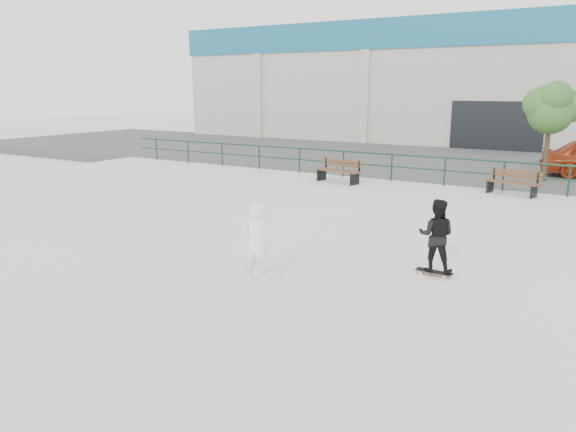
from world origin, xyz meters
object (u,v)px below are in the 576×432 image
Objects in this scene: tree at (552,106)px; seated_skater at (256,244)px; bench_left at (339,171)px; bench_right at (513,183)px; standing_skater at (436,236)px; skateboard at (434,272)px.

tree is 14.51m from seated_skater.
tree reaches higher than bench_left.
bench_left is at bearing -160.70° from bench_right.
bench_left is 1.07× the size of bench_right.
seated_skater reaches higher than bench_right.
bench_left is 6.00m from bench_right.
seated_skater is at bearing -104.73° from tree.
tree is 11.74m from standing_skater.
tree reaches higher than bench_right.
bench_right reaches higher than skateboard.
bench_right is 2.28× the size of skateboard.
bench_left is 9.23m from skateboard.
seated_skater reaches higher than bench_left.
standing_skater reaches higher than bench_right.
standing_skater reaches higher than bench_left.
standing_skater reaches higher than seated_skater.
bench_left is at bearing 131.81° from skateboard.
standing_skater is (0.00, -0.00, 0.81)m from skateboard.
standing_skater reaches higher than skateboard.
standing_skater is at bearing -87.48° from skateboard.
skateboard is 3.89m from seated_skater.
bench_left is at bearing -60.47° from standing_skater.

